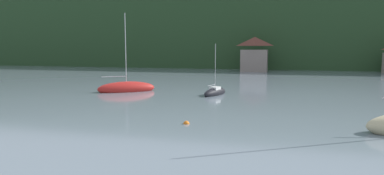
# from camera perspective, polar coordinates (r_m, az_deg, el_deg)

# --- Properties ---
(wooded_hillside) EXTENTS (352.00, 59.37, 46.54)m
(wooded_hillside) POSITION_cam_1_polar(r_m,az_deg,el_deg) (112.81, 18.88, 7.75)
(wooded_hillside) COLOR #264223
(wooded_hillside) RESTS_ON ground_plane
(shore_building_west) EXTENTS (5.70, 6.10, 7.32)m
(shore_building_west) POSITION_cam_1_polar(r_m,az_deg,el_deg) (73.17, 10.62, 5.56)
(shore_building_west) COLOR gray
(shore_building_west) RESTS_ON ground_plane
(sailboat_far_0) EXTENTS (6.45, 5.44, 9.30)m
(sailboat_far_0) POSITION_cam_1_polar(r_m,az_deg,el_deg) (39.02, -11.11, -0.13)
(sailboat_far_0) COLOR red
(sailboat_far_0) RESTS_ON ground_plane
(sailboat_far_4) EXTENTS (2.34, 4.31, 5.68)m
(sailboat_far_4) POSITION_cam_1_polar(r_m,az_deg,el_deg) (35.57, 3.95, -0.84)
(sailboat_far_4) COLOR black
(sailboat_far_4) RESTS_ON ground_plane
(mooring_buoy_mid) EXTENTS (0.41, 0.41, 0.41)m
(mooring_buoy_mid) POSITION_cam_1_polar(r_m,az_deg,el_deg) (22.10, -0.97, -6.21)
(mooring_buoy_mid) COLOR orange
(mooring_buoy_mid) RESTS_ON ground_plane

